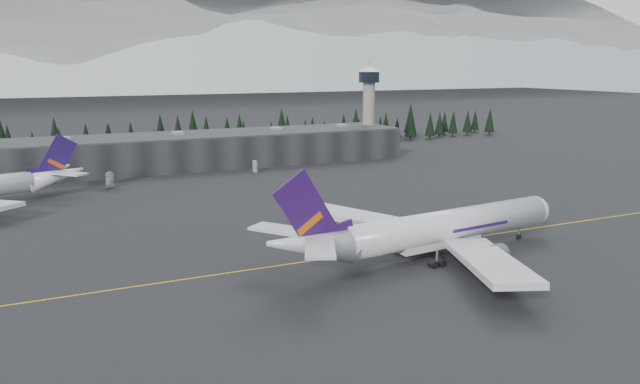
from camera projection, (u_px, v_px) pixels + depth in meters
name	position (u px, v px, depth m)	size (l,w,h in m)	color
ground	(360.00, 250.00, 132.63)	(1400.00, 1400.00, 0.00)	black
taxiline	(365.00, 253.00, 130.86)	(400.00, 0.40, 0.02)	gold
terminal	(204.00, 150.00, 241.95)	(160.00, 30.00, 12.60)	black
control_tower	(369.00, 100.00, 272.66)	(10.00, 10.00, 37.70)	gray
treeline	(182.00, 137.00, 274.45)	(360.00, 20.00, 15.00)	black
mountain_ridge	(63.00, 88.00, 1017.38)	(4400.00, 900.00, 420.00)	white
jet_main	(426.00, 230.00, 125.84)	(71.74, 65.94, 21.11)	silver
gse_vehicle_a	(110.00, 186.00, 198.55)	(2.49, 5.40, 1.50)	silver
gse_vehicle_b	(256.00, 171.00, 226.91)	(1.88, 4.69, 1.60)	silver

